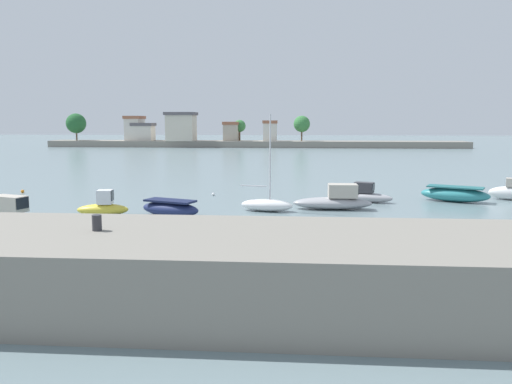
{
  "coord_description": "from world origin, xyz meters",
  "views": [
    {
      "loc": [
        9.73,
        -22.96,
        6.16
      ],
      "look_at": [
        6.8,
        14.52,
        0.92
      ],
      "focal_mm": 36.0,
      "sensor_mm": 36.0,
      "label": 1
    }
  ],
  "objects": [
    {
      "name": "moored_boat_7",
      "position": [
        21.91,
        17.0,
        0.57
      ],
      "size": [
        5.32,
        3.69,
        1.18
      ],
      "rotation": [
        0.0,
        0.0,
        -0.43
      ],
      "color": "teal",
      "rests_on": "ground"
    },
    {
      "name": "mooring_buoy_3",
      "position": [
        -13.71,
        19.0,
        0.14
      ],
      "size": [
        0.29,
        0.29,
        0.29
      ],
      "primitive_type": "sphere",
      "color": "orange",
      "rests_on": "ground"
    },
    {
      "name": "mooring_bollard",
      "position": [
        3.09,
        -6.55,
        2.77
      ],
      "size": [
        0.32,
        0.32,
        0.53
      ],
      "primitive_type": "cylinder",
      "color": "#2D2D33",
      "rests_on": "seawall_embankment"
    },
    {
      "name": "distant_shoreline",
      "position": [
        -8.46,
        97.6,
        2.51
      ],
      "size": [
        97.54,
        8.16,
        8.14
      ],
      "color": "gray",
      "rests_on": "ground"
    },
    {
      "name": "mooring_buoy_0",
      "position": [
        7.89,
        6.65,
        0.17
      ],
      "size": [
        0.33,
        0.33,
        0.33
      ],
      "primitive_type": "sphere",
      "color": "red",
      "rests_on": "ground"
    },
    {
      "name": "moored_boat_1",
      "position": [
        -7.26,
        5.62,
        0.63
      ],
      "size": [
        5.29,
        3.1,
        1.79
      ],
      "rotation": [
        0.0,
        0.0,
        -0.33
      ],
      "color": "teal",
      "rests_on": "ground"
    },
    {
      "name": "moored_boat_3",
      "position": [
        1.63,
        9.3,
        0.52
      ],
      "size": [
        4.44,
        2.9,
        1.08
      ],
      "rotation": [
        0.0,
        0.0,
        -0.36
      ],
      "color": "navy",
      "rests_on": "ground"
    },
    {
      "name": "moored_boat_5",
      "position": [
        12.47,
        12.87,
        0.62
      ],
      "size": [
        5.54,
        1.81,
        1.78
      ],
      "rotation": [
        0.0,
        0.0,
        0.02
      ],
      "color": "#9E9EA3",
      "rests_on": "ground"
    },
    {
      "name": "moored_boat_4",
      "position": [
        7.77,
        11.71,
        0.47
      ],
      "size": [
        3.81,
        2.01,
        6.6
      ],
      "rotation": [
        0.0,
        0.0,
        -0.19
      ],
      "color": "white",
      "rests_on": "ground"
    },
    {
      "name": "ground_plane",
      "position": [
        0.0,
        0.0,
        0.0
      ],
      "size": [
        400.0,
        400.0,
        0.0
      ],
      "primitive_type": "plane",
      "color": "slate"
    },
    {
      "name": "moored_boat_8",
      "position": [
        26.57,
        18.2,
        0.66
      ],
      "size": [
        3.39,
        2.15,
        1.72
      ],
      "rotation": [
        0.0,
        0.0,
        -0.37
      ],
      "color": "white",
      "rests_on": "ground"
    },
    {
      "name": "seawall_embankment",
      "position": [
        0.0,
        -6.74,
        1.25
      ],
      "size": [
        70.34,
        6.56,
        2.5
      ],
      "primitive_type": "cube",
      "color": "gray",
      "rests_on": "ground"
    },
    {
      "name": "mooring_buoy_2",
      "position": [
        2.93,
        18.6,
        0.13
      ],
      "size": [
        0.25,
        0.25,
        0.25
      ],
      "primitive_type": "sphere",
      "color": "white",
      "rests_on": "ground"
    },
    {
      "name": "moored_boat_6",
      "position": [
        15.14,
        16.27,
        0.53
      ],
      "size": [
        3.98,
        2.48,
        1.5
      ],
      "rotation": [
        0.0,
        0.0,
        -0.38
      ],
      "color": "#9E9EA3",
      "rests_on": "ground"
    },
    {
      "name": "moored_boat_2",
      "position": [
        -2.82,
        9.23,
        0.55
      ],
      "size": [
        3.45,
        1.63,
        1.69
      ],
      "rotation": [
        0.0,
        0.0,
        0.13
      ],
      "color": "yellow",
      "rests_on": "ground"
    }
  ]
}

